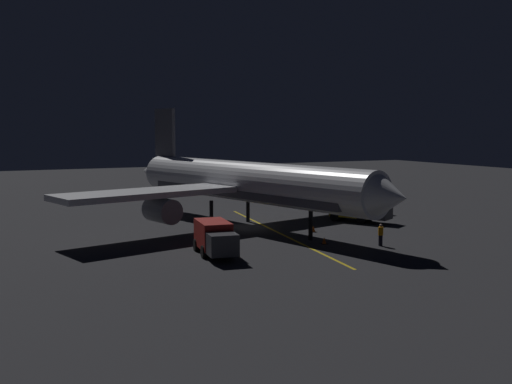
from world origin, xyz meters
name	(u,v)px	position (x,y,z in m)	size (l,w,h in m)	color
ground_plane	(247,228)	(0.00, 0.00, -0.10)	(180.00, 180.00, 0.20)	#2B2B2E
apron_guide_stripe	(279,233)	(-1.29, 4.00, 0.00)	(0.24, 29.21, 0.01)	gold
airliner	(242,183)	(0.15, -0.59, 4.09)	(35.04, 36.57, 11.32)	white
baggage_truck	(215,238)	(7.29, 10.23, 1.24)	(2.92, 5.80, 2.42)	maroon
catering_truck	(358,208)	(-11.32, 1.67, 1.32)	(4.75, 6.13, 2.61)	gold
ground_crew_worker	(381,235)	(-5.69, 12.66, 0.89)	(0.40, 0.40, 1.74)	black
traffic_cone_near_left	(313,229)	(-4.27, 4.91, 0.25)	(0.50, 0.50, 0.55)	#EA590F
traffic_cone_near_right	(312,226)	(-5.18, 3.08, 0.25)	(0.50, 0.50, 0.55)	#EA590F
traffic_cone_under_wing	(324,241)	(-2.14, 10.06, 0.25)	(0.50, 0.50, 0.55)	#EA590F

